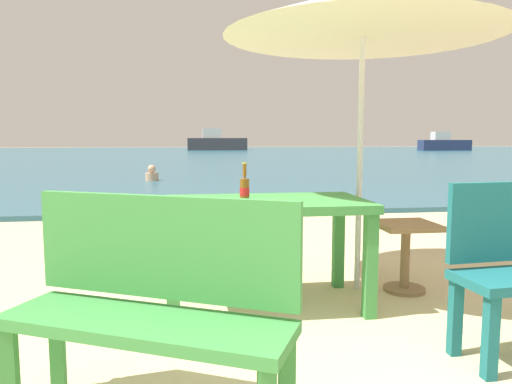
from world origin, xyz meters
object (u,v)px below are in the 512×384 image
(beer_bottle_amber, at_px, (245,188))
(picnic_table_green, at_px, (266,215))
(side_table_wood, at_px, (406,247))
(patio_umbrella, at_px, (363,13))
(boat_ferry, at_px, (444,144))
(bench_green_left, at_px, (153,297))
(swimmer_person, at_px, (152,174))
(boat_barge, at_px, (216,142))

(beer_bottle_amber, bearing_deg, picnic_table_green, 27.53)
(picnic_table_green, distance_m, side_table_wood, 1.17)
(patio_umbrella, bearing_deg, boat_ferry, 59.93)
(boat_ferry, bearing_deg, bench_green_left, -120.67)
(side_table_wood, bearing_deg, patio_umbrella, 162.81)
(swimmer_person, relative_size, boat_ferry, 0.09)
(picnic_table_green, relative_size, side_table_wood, 2.59)
(beer_bottle_amber, xyz_separation_m, boat_ferry, (21.81, 36.40, -0.19))
(beer_bottle_amber, height_order, boat_barge, boat_barge)
(patio_umbrella, relative_size, boat_barge, 0.44)
(patio_umbrella, distance_m, side_table_wood, 1.80)
(side_table_wood, xyz_separation_m, swimmer_person, (-2.59, 9.31, -0.11))
(picnic_table_green, xyz_separation_m, boat_ferry, (21.65, 36.32, 0.01))
(side_table_wood, height_order, bench_green_left, bench_green_left)
(bench_green_left, distance_m, boat_barge, 41.38)
(swimmer_person, distance_m, boat_ferry, 35.43)
(picnic_table_green, height_order, swimmer_person, picnic_table_green)
(beer_bottle_amber, bearing_deg, swimmer_person, 97.78)
(beer_bottle_amber, height_order, swimmer_person, beer_bottle_amber)
(beer_bottle_amber, relative_size, side_table_wood, 0.49)
(patio_umbrella, bearing_deg, beer_bottle_amber, -159.38)
(beer_bottle_amber, xyz_separation_m, boat_barge, (2.18, 40.03, -0.09))
(side_table_wood, distance_m, boat_barge, 39.79)
(boat_barge, bearing_deg, beer_bottle_amber, -93.11)
(boat_barge, bearing_deg, boat_ferry, -10.46)
(beer_bottle_amber, distance_m, swimmer_person, 9.66)
(beer_bottle_amber, height_order, boat_ferry, boat_ferry)
(beer_bottle_amber, xyz_separation_m, side_table_wood, (1.28, 0.25, -0.50))
(picnic_table_green, distance_m, beer_bottle_amber, 0.27)
(patio_umbrella, bearing_deg, boat_barge, 88.21)
(beer_bottle_amber, bearing_deg, boat_ferry, 59.07)
(side_table_wood, relative_size, bench_green_left, 0.44)
(picnic_table_green, height_order, bench_green_left, bench_green_left)
(patio_umbrella, bearing_deg, swimmer_person, 103.69)
(picnic_table_green, bearing_deg, beer_bottle_amber, -152.47)
(boat_barge, bearing_deg, patio_umbrella, -91.79)
(patio_umbrella, xyz_separation_m, swimmer_person, (-2.24, 9.20, -1.88))
(beer_bottle_amber, distance_m, bench_green_left, 1.40)
(side_table_wood, relative_size, boat_ferry, 0.12)
(patio_umbrella, relative_size, bench_green_left, 1.86)
(swimmer_person, bearing_deg, patio_umbrella, -76.31)
(patio_umbrella, bearing_deg, picnic_table_green, -160.89)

